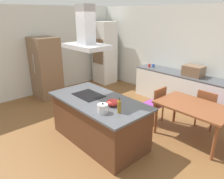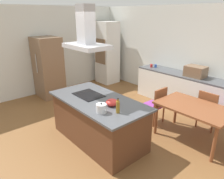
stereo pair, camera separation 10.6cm
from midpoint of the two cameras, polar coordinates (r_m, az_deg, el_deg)
The scene contains 18 objects.
ground at distance 5.43m, azimuth 9.73°, elevation -7.44°, with size 16.00×16.00×0.00m, color brown.
wall_back at distance 6.40m, azimuth 20.66°, elevation 8.62°, with size 7.20×0.10×2.70m, color silver.
wall_left at distance 7.32m, azimuth -13.90°, elevation 10.61°, with size 0.10×8.80×2.70m, color silver.
kitchen_island at distance 4.28m, azimuth -3.02°, elevation -8.26°, with size 2.06×1.05×0.90m.
cooktop at distance 4.31m, azimuth -5.66°, elevation -1.45°, with size 0.60×0.44×0.01m, color black.
tea_kettle at distance 3.54m, azimuth -2.02°, elevation -5.12°, with size 0.23×0.18×0.18m.
olive_oil_bottle at distance 3.51m, azimuth 2.47°, elevation -4.67°, with size 0.06×0.06×0.26m.
mixing_bowl at distance 3.79m, azimuth 0.79°, elevation -3.53°, with size 0.23×0.23×0.12m, color red.
back_counter at distance 6.26m, azimuth 18.82°, elevation 0.03°, with size 2.74×0.62×0.90m.
countertop_microwave at distance 5.95m, azimuth 22.15°, elevation 4.55°, with size 0.50×0.38×0.28m, color brown.
coffee_mug_red at distance 6.65m, azimuth 11.07°, elevation 6.35°, with size 0.08×0.08×0.09m, color red.
coffee_mug_blue at distance 6.65m, azimuth 12.17°, elevation 6.27°, with size 0.08×0.08×0.09m, color #2D56B2.
wall_oven_stack at distance 7.81m, azimuth -0.93°, elevation 9.89°, with size 0.70×0.66×2.20m.
refrigerator at distance 6.72m, azimuth -16.43°, elevation 5.73°, with size 0.80×0.73×1.82m.
dining_table at distance 4.52m, azimuth 21.96°, elevation -5.16°, with size 1.40×0.90×0.75m.
chair_at_left_end at distance 5.01m, azimuth 12.52°, elevation -3.65°, with size 0.42×0.42×0.89m.
chair_facing_back_wall at distance 5.14m, azimuth 25.23°, elevation -4.53°, with size 0.42×0.42×0.89m.
range_hood at distance 4.03m, azimuth -6.25°, elevation 14.56°, with size 0.90×0.55×0.78m.
Camera 2 is at (3.02, -2.26, 2.48)m, focal length 33.77 mm.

